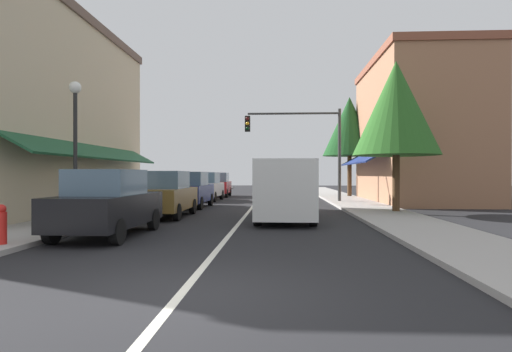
# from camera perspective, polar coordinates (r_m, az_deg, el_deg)

# --- Properties ---
(ground_plane) EXTENTS (80.00, 80.00, 0.00)m
(ground_plane) POSITION_cam_1_polar(r_m,az_deg,el_deg) (23.74, -0.15, -3.75)
(ground_plane) COLOR black
(sidewalk_left) EXTENTS (2.60, 56.00, 0.12)m
(sidewalk_left) POSITION_cam_1_polar(r_m,az_deg,el_deg) (24.66, -13.04, -3.47)
(sidewalk_left) COLOR #A39E99
(sidewalk_left) RESTS_ON ground
(sidewalk_right) EXTENTS (2.60, 56.00, 0.12)m
(sidewalk_right) POSITION_cam_1_polar(r_m,az_deg,el_deg) (24.06, 13.07, -3.56)
(sidewalk_right) COLOR #A39E99
(sidewalk_right) RESTS_ON ground
(lane_center_stripe) EXTENTS (0.14, 52.00, 0.01)m
(lane_center_stripe) POSITION_cam_1_polar(r_m,az_deg,el_deg) (23.74, -0.15, -3.74)
(lane_center_stripe) COLOR silver
(lane_center_stripe) RESTS_ON ground
(storefront_left_block) EXTENTS (7.10, 14.20, 8.50)m
(storefront_left_block) POSITION_cam_1_polar(r_m,az_deg,el_deg) (20.97, -28.94, 7.33)
(storefront_left_block) COLOR #BCAD8E
(storefront_left_block) RESTS_ON ground
(storefront_right_block) EXTENTS (6.71, 10.20, 8.38)m
(storefront_right_block) POSITION_cam_1_polar(r_m,az_deg,el_deg) (27.03, 20.75, 5.61)
(storefront_right_block) COLOR #9E6B4C
(storefront_right_block) RESTS_ON ground
(parked_car_nearest_left) EXTENTS (1.83, 4.12, 1.77)m
(parked_car_nearest_left) POSITION_cam_1_polar(r_m,az_deg,el_deg) (11.98, -19.10, -3.45)
(parked_car_nearest_left) COLOR black
(parked_car_nearest_left) RESTS_ON ground
(parked_car_second_left) EXTENTS (1.80, 4.11, 1.77)m
(parked_car_second_left) POSITION_cam_1_polar(r_m,az_deg,el_deg) (16.81, -12.02, -2.39)
(parked_car_second_left) COLOR brown
(parked_car_second_left) RESTS_ON ground
(parked_car_third_left) EXTENTS (1.83, 4.12, 1.77)m
(parked_car_third_left) POSITION_cam_1_polar(r_m,az_deg,el_deg) (21.43, -8.81, -1.83)
(parked_car_third_left) COLOR navy
(parked_car_third_left) RESTS_ON ground
(parked_car_far_left) EXTENTS (1.87, 4.14, 1.77)m
(parked_car_far_left) POSITION_cam_1_polar(r_m,az_deg,el_deg) (26.82, -6.74, -1.42)
(parked_car_far_left) COLOR #B7BABF
(parked_car_far_left) RESTS_ON ground
(parked_car_distant_left) EXTENTS (1.87, 4.14, 1.77)m
(parked_car_distant_left) POSITION_cam_1_polar(r_m,az_deg,el_deg) (31.57, -5.16, -1.17)
(parked_car_distant_left) COLOR maroon
(parked_car_distant_left) RESTS_ON ground
(van_in_lane) EXTENTS (2.05, 5.20, 2.12)m
(van_in_lane) POSITION_cam_1_polar(r_m,az_deg,el_deg) (15.22, 3.91, -1.65)
(van_in_lane) COLOR silver
(van_in_lane) RESTS_ON ground
(traffic_signal_mast_arm) EXTENTS (5.51, 0.50, 5.41)m
(traffic_signal_mast_arm) POSITION_cam_1_polar(r_m,az_deg,el_deg) (24.84, 6.55, 5.05)
(traffic_signal_mast_arm) COLOR #333333
(traffic_signal_mast_arm) RESTS_ON ground
(street_lamp_left_near) EXTENTS (0.36, 0.36, 4.47)m
(street_lamp_left_near) POSITION_cam_1_polar(r_m,az_deg,el_deg) (14.21, -22.92, 5.85)
(street_lamp_left_near) COLOR black
(street_lamp_left_near) RESTS_ON ground
(tree_right_near) EXTENTS (3.57, 3.57, 6.37)m
(tree_right_near) POSITION_cam_1_polar(r_m,az_deg,el_deg) (18.91, 18.15, 8.55)
(tree_right_near) COLOR #4C331E
(tree_right_near) RESTS_ON ground
(tree_right_far) EXTENTS (3.78, 3.78, 7.12)m
(tree_right_far) POSITION_cam_1_polar(r_m,az_deg,el_deg) (31.14, 12.35, 6.44)
(tree_right_far) COLOR #4C331E
(tree_right_far) RESTS_ON ground
(fire_hydrant) EXTENTS (0.22, 0.22, 0.87)m
(fire_hydrant) POSITION_cam_1_polar(r_m,az_deg,el_deg) (10.91, -30.78, -5.56)
(fire_hydrant) COLOR red
(fire_hydrant) RESTS_ON ground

